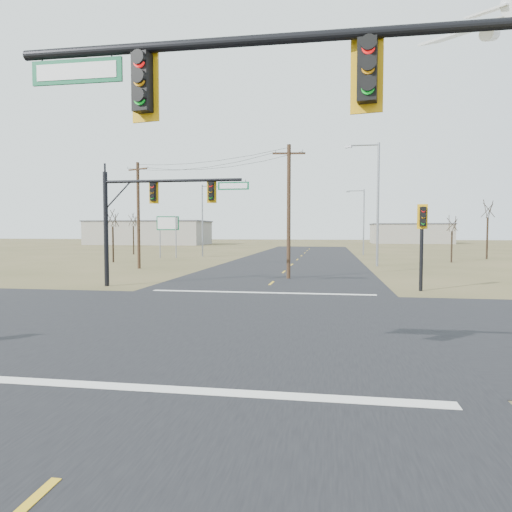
% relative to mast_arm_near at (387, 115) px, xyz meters
% --- Properties ---
extents(ground, '(320.00, 320.00, 0.00)m').
position_rel_mast_arm_near_xyz_m(ground, '(-4.49, 8.34, -5.27)').
color(ground, brown).
rests_on(ground, ground).
extents(road_ew, '(160.00, 14.00, 0.02)m').
position_rel_mast_arm_near_xyz_m(road_ew, '(-4.49, 8.34, -5.26)').
color(road_ew, black).
rests_on(road_ew, ground).
extents(road_ns, '(14.00, 160.00, 0.02)m').
position_rel_mast_arm_near_xyz_m(road_ns, '(-4.49, 8.34, -5.26)').
color(road_ns, black).
rests_on(road_ns, ground).
extents(stop_bar_near, '(12.00, 0.40, 0.01)m').
position_rel_mast_arm_near_xyz_m(stop_bar_near, '(-4.49, 0.84, -5.24)').
color(stop_bar_near, silver).
rests_on(stop_bar_near, road_ns).
extents(stop_bar_far, '(12.00, 0.40, 0.01)m').
position_rel_mast_arm_near_xyz_m(stop_bar_far, '(-4.49, 15.84, -5.24)').
color(stop_bar_far, silver).
rests_on(stop_bar_far, road_ns).
extents(mast_arm_near, '(10.48, 0.49, 7.24)m').
position_rel_mast_arm_near_xyz_m(mast_arm_near, '(0.00, 0.00, 0.00)').
color(mast_arm_near, black).
rests_on(mast_arm_near, ground).
extents(mast_arm_far, '(8.84, 0.51, 6.82)m').
position_rel_mast_arm_near_xyz_m(mast_arm_far, '(-11.09, 17.50, -0.33)').
color(mast_arm_far, black).
rests_on(mast_arm_far, ground).
extents(pedestal_signal_ne, '(0.59, 0.52, 4.80)m').
position_rel_mast_arm_near_xyz_m(pedestal_signal_ne, '(4.10, 18.00, -1.82)').
color(pedestal_signal_ne, black).
rests_on(pedestal_signal_ne, ground).
extents(utility_pole_near, '(2.25, 0.41, 9.21)m').
position_rel_mast_arm_near_xyz_m(utility_pole_near, '(-3.69, 23.37, -0.47)').
color(utility_pole_near, '#412D1C').
rests_on(utility_pole_near, ground).
extents(utility_pole_far, '(2.11, 1.06, 9.29)m').
position_rel_mast_arm_near_xyz_m(utility_pole_far, '(-17.46, 29.87, -0.43)').
color(utility_pole_far, '#412D1C').
rests_on(utility_pole_far, ground).
extents(highway_sign, '(2.70, 0.54, 5.11)m').
position_rel_mast_arm_near_xyz_m(highway_sign, '(-20.42, 45.37, -1.59)').
color(highway_sign, gray).
rests_on(highway_sign, ground).
extents(streetlight_a, '(3.22, 0.51, 11.49)m').
position_rel_mast_arm_near_xyz_m(streetlight_a, '(3.30, 35.91, 1.19)').
color(streetlight_a, gray).
rests_on(streetlight_a, ground).
extents(streetlight_b, '(2.50, 0.27, 8.99)m').
position_rel_mast_arm_near_xyz_m(streetlight_b, '(3.55, 55.90, -0.22)').
color(streetlight_b, gray).
rests_on(streetlight_b, ground).
extents(streetlight_c, '(2.58, 0.31, 9.25)m').
position_rel_mast_arm_near_xyz_m(streetlight_c, '(-16.89, 49.07, -0.08)').
color(streetlight_c, gray).
rests_on(streetlight_c, ground).
extents(bare_tree_a, '(3.14, 3.14, 5.96)m').
position_rel_mast_arm_near_xyz_m(bare_tree_a, '(-23.51, 37.16, -0.55)').
color(bare_tree_a, black).
rests_on(bare_tree_a, ground).
extents(bare_tree_b, '(3.01, 3.01, 6.20)m').
position_rel_mast_arm_near_xyz_m(bare_tree_b, '(-28.18, 52.70, -0.31)').
color(bare_tree_b, black).
rests_on(bare_tree_b, ground).
extents(bare_tree_c, '(2.66, 2.66, 5.28)m').
position_rel_mast_arm_near_xyz_m(bare_tree_c, '(11.79, 42.34, -1.13)').
color(bare_tree_c, black).
rests_on(bare_tree_c, ground).
extents(bare_tree_d, '(2.88, 2.88, 7.38)m').
position_rel_mast_arm_near_xyz_m(bare_tree_d, '(17.52, 49.37, 0.68)').
color(bare_tree_d, black).
rests_on(bare_tree_d, ground).
extents(warehouse_left, '(28.00, 14.00, 5.50)m').
position_rel_mast_arm_near_xyz_m(warehouse_left, '(-44.49, 98.34, -2.52)').
color(warehouse_left, gray).
rests_on(warehouse_left, ground).
extents(warehouse_mid, '(20.00, 12.00, 5.00)m').
position_rel_mast_arm_near_xyz_m(warehouse_mid, '(20.51, 118.34, -2.77)').
color(warehouse_mid, gray).
rests_on(warehouse_mid, ground).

